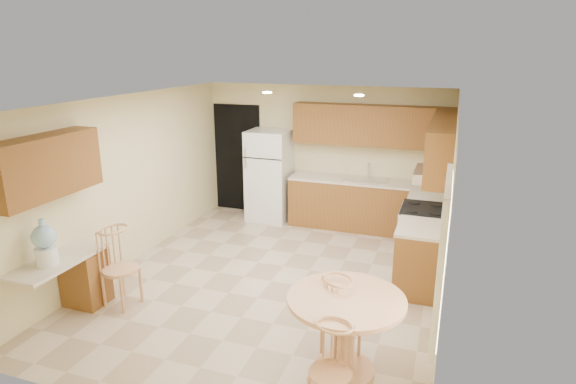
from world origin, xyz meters
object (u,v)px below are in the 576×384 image
(stove, at_px, (422,237))
(chair_table_b, at_px, (328,368))
(chair_desk, at_px, (114,263))
(chair_table_a, at_px, (339,314))
(water_crock, at_px, (45,244))
(dining_table, at_px, (345,324))
(refrigerator, at_px, (269,176))

(stove, distance_m, chair_table_b, 3.50)
(chair_table_b, distance_m, chair_desk, 3.11)
(stove, xyz_separation_m, chair_table_a, (-0.62, -2.64, 0.08))
(stove, xyz_separation_m, water_crock, (-3.92, -3.03, 0.55))
(dining_table, height_order, chair_desk, chair_desk)
(chair_table_a, relative_size, water_crock, 1.66)
(stove, bearing_deg, chair_table_a, -103.33)
(chair_table_a, xyz_separation_m, chair_table_b, (0.10, -0.83, -0.02))
(stove, height_order, chair_table_b, stove)
(water_crock, bearing_deg, refrigerator, 76.12)
(dining_table, bearing_deg, refrigerator, 120.32)
(chair_table_a, bearing_deg, chair_desk, -136.63)
(chair_desk, bearing_deg, chair_table_a, 95.30)
(refrigerator, relative_size, chair_desk, 1.69)
(refrigerator, distance_m, dining_table, 4.66)
(refrigerator, bearing_deg, chair_desk, -99.22)
(chair_desk, relative_size, water_crock, 1.84)
(chair_table_b, bearing_deg, chair_table_a, -69.30)
(stove, relative_size, water_crock, 2.00)
(refrigerator, distance_m, water_crock, 4.38)
(chair_table_b, bearing_deg, dining_table, -76.17)
(stove, bearing_deg, chair_desk, -144.53)
(stove, bearing_deg, water_crock, -142.33)
(chair_table_a, height_order, chair_desk, chair_desk)
(chair_table_b, height_order, water_crock, water_crock)
(chair_desk, height_order, water_crock, water_crock)
(chair_desk, xyz_separation_m, water_crock, (-0.45, -0.55, 0.40))
(stove, xyz_separation_m, chair_table_b, (-0.52, -3.46, 0.06))
(dining_table, bearing_deg, water_crock, -176.11)
(dining_table, xyz_separation_m, water_crock, (-3.40, -0.23, 0.46))
(stove, relative_size, dining_table, 0.95)
(stove, bearing_deg, chair_table_b, -98.62)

